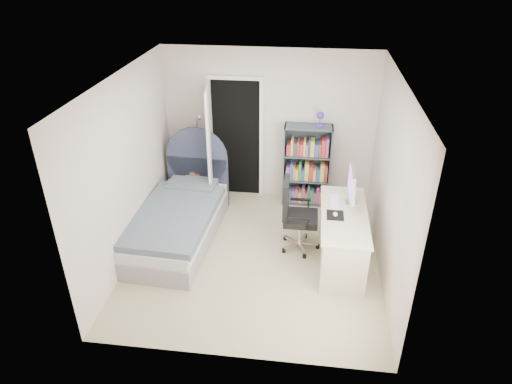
# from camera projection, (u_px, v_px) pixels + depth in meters

# --- Properties ---
(room_shell) EXTENTS (3.50, 3.70, 2.60)m
(room_shell) POSITION_uv_depth(u_px,v_px,m) (255.00, 176.00, 5.82)
(room_shell) COLOR tan
(room_shell) RESTS_ON ground
(door) EXTENTS (0.92, 0.82, 2.06)m
(door) POSITION_uv_depth(u_px,v_px,m) (219.00, 143.00, 7.32)
(door) COLOR black
(door) RESTS_ON ground
(bed) EXTENTS (1.14, 2.24, 1.35)m
(bed) POSITION_uv_depth(u_px,v_px,m) (180.00, 218.00, 6.70)
(bed) COLOR gray
(bed) RESTS_ON ground
(nightstand) EXTENTS (0.42, 0.42, 0.61)m
(nightstand) POSITION_uv_depth(u_px,v_px,m) (199.00, 179.00, 7.58)
(nightstand) COLOR tan
(nightstand) RESTS_ON ground
(floor_lamp) EXTENTS (0.21, 0.21, 1.50)m
(floor_lamp) POSITION_uv_depth(u_px,v_px,m) (201.00, 165.00, 7.59)
(floor_lamp) COLOR silver
(floor_lamp) RESTS_ON ground
(bookcase) EXTENTS (0.76, 0.32, 1.61)m
(bookcase) POSITION_uv_depth(u_px,v_px,m) (307.00, 169.00, 7.44)
(bookcase) COLOR #3E4B55
(bookcase) RESTS_ON ground
(desk) EXTENTS (0.61, 1.53, 1.25)m
(desk) POSITION_uv_depth(u_px,v_px,m) (342.00, 235.00, 6.15)
(desk) COLOR beige
(desk) RESTS_ON ground
(office_chair) EXTENTS (0.54, 0.56, 1.07)m
(office_chair) POSITION_uv_depth(u_px,v_px,m) (295.00, 212.00, 6.33)
(office_chair) COLOR silver
(office_chair) RESTS_ON ground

